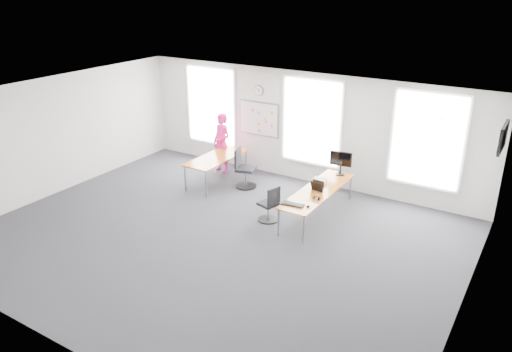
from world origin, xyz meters
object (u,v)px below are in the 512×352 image
Objects in this scene: person at (222,143)px; chair_left at (244,170)px; desk_left at (217,159)px; chair_right at (270,206)px; keyboard at (293,204)px; monitor at (341,161)px; desk_right at (318,192)px; headphones at (316,198)px.

chair_left is at bearing -14.06° from person.
desk_left is 0.86m from person.
keyboard is at bearing 88.56° from chair_right.
chair_right is (2.42, -1.27, -0.29)m from desk_left.
chair_right is 1.42× the size of monitor.
desk_left is at bearing 143.51° from keyboard.
desk_right is at bearing -119.21° from chair_left.
chair_left is 6.59× the size of headphones.
desk_left is 0.83m from chair_left.
desk_left is at bearing -175.04° from monitor.
headphones is (2.64, -1.09, 0.25)m from chair_left.
headphones is at bearing -15.73° from desk_left.
chair_left is (-1.63, 1.40, 0.08)m from chair_right.
desk_right is 3.15× the size of chair_right.
chair_left reaches higher than desk_left.
chair_right is at bearing 152.11° from keyboard.
desk_left reaches higher than desk_right.
headphones reaches higher than desk_right.
monitor reaches higher than chair_right.
person reaches higher than chair_left.
desk_left is 1.91× the size of chair_left.
monitor is (3.29, 0.70, 0.36)m from desk_left.
person is 2.80× the size of monitor.
desk_right is at bearing 116.48° from headphones.
desk_right is 1.59× the size of person.
chair_right reaches higher than headphones.
keyboard is 0.81× the size of monitor.
headphones is at bearing 122.32° from chair_right.
chair_left is at bearing -174.14° from monitor.
desk_right is at bearing 72.50° from keyboard.
desk_left is at bearing -102.33° from chair_right.
keyboard is at bearing -18.20° from person.
monitor is (2.50, 0.57, 0.57)m from chair_left.
monitor is at bearing 11.96° from desk_left.
monitor is (0.17, 2.18, 0.36)m from keyboard.
desk_right is 0.55m from headphones.
monitor reaches higher than desk_right.
chair_left reaches higher than desk_right.
monitor is (3.65, -0.06, 0.18)m from person.
headphones is (3.43, -0.97, 0.03)m from desk_left.
chair_left reaches higher than headphones.
desk_left is 1.18× the size of person.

